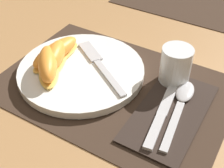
% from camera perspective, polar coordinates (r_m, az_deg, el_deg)
% --- Properties ---
extents(ground_plane, '(3.00, 3.00, 0.00)m').
position_cam_1_polar(ground_plane, '(0.63, 0.29, -0.66)').
color(ground_plane, '#A37547').
extents(placemat, '(0.46, 0.32, 0.00)m').
position_cam_1_polar(placemat, '(0.63, 0.29, -0.53)').
color(placemat, '#38281E').
rests_on(placemat, ground_plane).
extents(plate, '(0.26, 0.26, 0.02)m').
position_cam_1_polar(plate, '(0.66, -5.47, 2.59)').
color(plate, white).
rests_on(plate, placemat).
extents(juice_glass, '(0.06, 0.06, 0.08)m').
position_cam_1_polar(juice_glass, '(0.63, 11.50, 2.98)').
color(juice_glass, silver).
rests_on(juice_glass, placemat).
extents(napkin, '(0.11, 0.22, 0.00)m').
position_cam_1_polar(napkin, '(0.58, 10.65, -5.06)').
color(napkin, '#2D231E').
rests_on(napkin, placemat).
extents(knife, '(0.05, 0.21, 0.01)m').
position_cam_1_polar(knife, '(0.58, 9.45, -4.60)').
color(knife, '#BCBCC1').
rests_on(knife, napkin).
extents(spoon, '(0.05, 0.19, 0.01)m').
position_cam_1_polar(spoon, '(0.60, 12.67, -2.86)').
color(spoon, '#BCBCC1').
rests_on(spoon, napkin).
extents(fork, '(0.18, 0.12, 0.00)m').
position_cam_1_polar(fork, '(0.66, -2.41, 3.92)').
color(fork, '#BCBCC1').
rests_on(fork, plate).
extents(citrus_wedge_0, '(0.05, 0.14, 0.03)m').
position_cam_1_polar(citrus_wedge_0, '(0.68, -10.32, 5.60)').
color(citrus_wedge_0, '#F7C656').
rests_on(citrus_wedge_0, plate).
extents(citrus_wedge_1, '(0.08, 0.11, 0.04)m').
position_cam_1_polar(citrus_wedge_1, '(0.66, -10.32, 4.96)').
color(citrus_wedge_1, '#F7C656').
rests_on(citrus_wedge_1, plate).
extents(citrus_wedge_2, '(0.10, 0.11, 0.05)m').
position_cam_1_polar(citrus_wedge_2, '(0.64, -11.64, 3.43)').
color(citrus_wedge_2, '#F7C656').
rests_on(citrus_wedge_2, plate).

